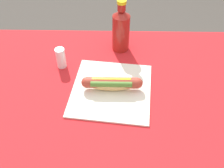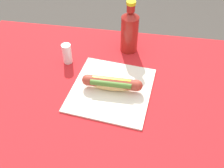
% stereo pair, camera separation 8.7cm
% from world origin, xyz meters
% --- Properties ---
extents(dining_table, '(1.20, 0.80, 0.73)m').
position_xyz_m(dining_table, '(0.00, 0.00, 0.60)').
color(dining_table, brown).
rests_on(dining_table, ground).
extents(paper_wrapper, '(0.30, 0.31, 0.01)m').
position_xyz_m(paper_wrapper, '(-0.00, -0.03, 0.74)').
color(paper_wrapper, silver).
rests_on(paper_wrapper, dining_table).
extents(hot_dog, '(0.21, 0.05, 0.05)m').
position_xyz_m(hot_dog, '(-0.00, -0.03, 0.77)').
color(hot_dog, '#DBB26B').
rests_on(hot_dog, paper_wrapper).
extents(soda_bottle, '(0.07, 0.07, 0.21)m').
position_xyz_m(soda_bottle, '(-0.03, -0.27, 0.82)').
color(soda_bottle, maroon).
rests_on(soda_bottle, dining_table).
extents(salt_shaker, '(0.04, 0.04, 0.08)m').
position_xyz_m(salt_shaker, '(0.19, -0.15, 0.77)').
color(salt_shaker, silver).
rests_on(salt_shaker, dining_table).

